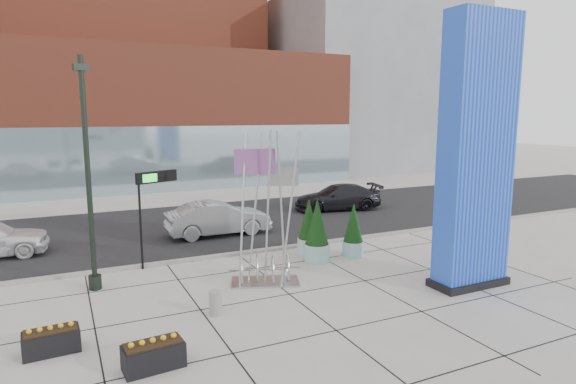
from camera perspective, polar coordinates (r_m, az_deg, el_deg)
name	(u,v)px	position (r m, az deg, el deg)	size (l,w,h in m)	color
ground	(250,289)	(16.76, -4.52, -11.40)	(160.00, 160.00, 0.00)	#9E9991
street_asphalt	(182,227)	(25.96, -12.49, -4.11)	(80.00, 12.00, 0.02)	black
curb_edge	(215,256)	(20.33, -8.61, -7.56)	(80.00, 0.30, 0.12)	gray
tower_podium	(144,119)	(42.18, -16.74, 8.29)	(34.00, 10.00, 11.00)	#96412B
tower_glass_front	(156,160)	(37.60, -15.39, 3.70)	(34.00, 0.60, 5.00)	#8CA5B2
building_grey_parking	(362,87)	(56.43, 8.74, 12.25)	(20.00, 18.00, 18.00)	slate
blue_pylon	(476,158)	(17.29, 21.37, 3.74)	(2.76, 1.23, 9.17)	#0D2DC3
lamp_post	(90,197)	(17.18, -22.47, -0.60)	(0.52, 0.43, 7.75)	black
public_art_sculpture	(265,244)	(16.89, -2.69, -6.17)	(2.64, 1.96, 5.38)	#B5B9BB
concrete_bollard	(215,303)	(14.75, -8.60, -12.87)	(0.38, 0.38, 0.74)	gray
overhead_street_sign	(156,186)	(18.94, -15.38, 0.69)	(1.68, 0.82, 3.72)	black
round_planter_east	(353,231)	(20.32, 7.74, -4.61)	(0.90, 0.90, 2.25)	#97CBC8
round_planter_mid	(317,232)	(19.41, 3.46, -4.73)	(1.03, 1.03, 2.58)	#97CBC8
round_planter_west	(309,228)	(20.48, 2.47, -4.23)	(0.96, 0.96, 2.40)	#97CBC8
box_planter_north	(51,340)	(13.84, -26.25, -15.46)	(1.34, 0.72, 0.72)	black
box_planter_south	(153,354)	(12.26, -15.66, -18.01)	(1.44, 0.81, 0.76)	black
car_silver_mid	(218,219)	(23.84, -8.27, -3.14)	(1.76, 5.04, 1.66)	#9C9DA3
car_dark_east	(338,197)	(30.04, 5.89, -0.64)	(2.19, 5.39, 1.56)	black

